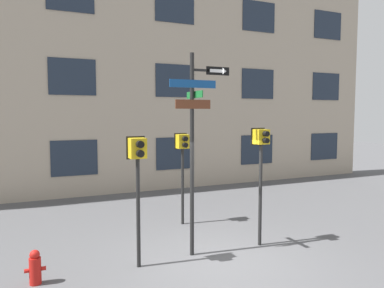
% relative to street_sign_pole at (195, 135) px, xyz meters
% --- Properties ---
extents(ground_plane, '(60.00, 60.00, 0.00)m').
position_rel_street_sign_pole_xyz_m(ground_plane, '(0.29, -0.67, -2.64)').
color(ground_plane, '#515154').
extents(building_facade, '(24.00, 0.63, 11.85)m').
position_rel_street_sign_pole_xyz_m(building_facade, '(0.29, 7.26, 3.28)').
color(building_facade, tan).
rests_on(building_facade, ground_plane).
extents(street_sign_pole, '(1.42, 0.79, 4.40)m').
position_rel_street_sign_pole_xyz_m(street_sign_pole, '(0.00, 0.00, 0.00)').
color(street_sign_pole, black).
rests_on(street_sign_pole, ground_plane).
extents(pedestrian_signal_left, '(0.38, 0.40, 2.66)m').
position_rel_street_sign_pole_xyz_m(pedestrian_signal_left, '(-1.32, -0.14, -0.55)').
color(pedestrian_signal_left, black).
rests_on(pedestrian_signal_left, ground_plane).
extents(pedestrian_signal_right, '(0.37, 0.40, 2.78)m').
position_rel_street_sign_pole_xyz_m(pedestrian_signal_right, '(1.65, -0.08, -0.49)').
color(pedestrian_signal_right, black).
rests_on(pedestrian_signal_right, ground_plane).
extents(pedestrian_signal_across, '(0.37, 0.40, 2.57)m').
position_rel_street_sign_pole_xyz_m(pedestrian_signal_across, '(0.64, 2.22, -0.63)').
color(pedestrian_signal_across, black).
rests_on(pedestrian_signal_across, ground_plane).
extents(fire_hydrant, '(0.37, 0.21, 0.64)m').
position_rel_street_sign_pole_xyz_m(fire_hydrant, '(-3.26, -0.12, -2.34)').
color(fire_hydrant, red).
rests_on(fire_hydrant, ground_plane).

